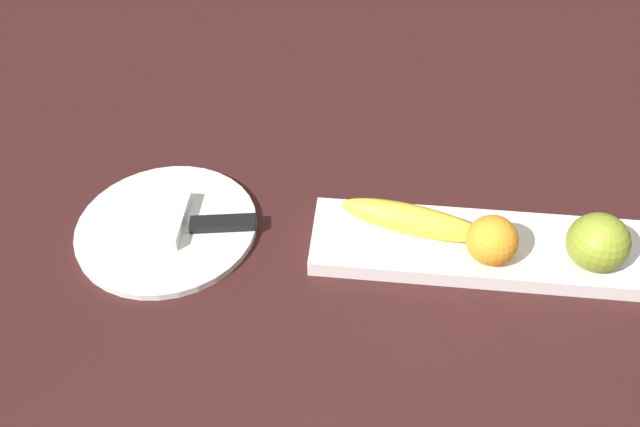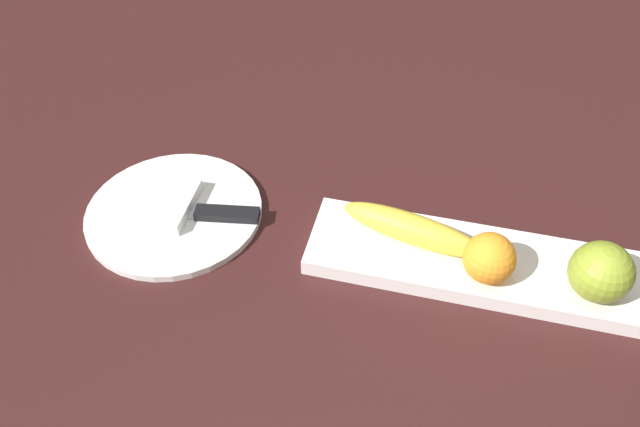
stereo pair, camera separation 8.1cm
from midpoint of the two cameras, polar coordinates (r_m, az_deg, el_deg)
ground_plane at (r=0.84m, az=14.31°, el=-5.57°), size 2.40×2.40×0.00m
fruit_tray at (r=0.85m, az=17.12°, el=-4.61°), size 0.45×0.12×0.02m
apple at (r=0.82m, az=26.96°, el=-4.95°), size 0.08×0.08×0.08m
banana at (r=0.82m, az=11.29°, el=-1.56°), size 0.20×0.08×0.04m
orange_near_apple at (r=0.80m, az=18.11°, el=-4.07°), size 0.06×0.06×0.06m
dinner_plate at (r=0.90m, az=-10.70°, el=0.01°), size 0.25×0.25×0.01m
folded_napkin at (r=0.90m, az=-12.64°, el=0.99°), size 0.12×0.10×0.02m
knife at (r=0.87m, az=-6.86°, el=-0.17°), size 0.18×0.05×0.01m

